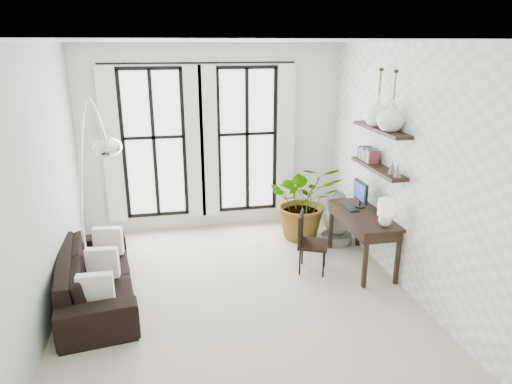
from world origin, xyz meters
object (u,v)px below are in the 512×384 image
object	(u,v)px
plant	(304,200)
arc_lamp	(97,187)
buddha	(337,221)
sofa	(96,275)
desk_chair	(308,239)
desk	(364,219)

from	to	relation	value
plant	arc_lamp	size ratio (longest dim) A/B	0.51
buddha	arc_lamp	bearing A→B (deg)	-164.47
sofa	plant	size ratio (longest dim) A/B	1.70
desk_chair	arc_lamp	world-z (taller)	arc_lamp
plant	buddha	xyz separation A→B (m)	(0.48, -0.33, -0.29)
sofa	arc_lamp	bearing A→B (deg)	-75.15
plant	desk	size ratio (longest dim) A/B	0.95
arc_lamp	plant	bearing A→B (deg)	23.21
desk	arc_lamp	bearing A→B (deg)	-178.43
arc_lamp	desk_chair	bearing A→B (deg)	3.00
arc_lamp	desk	bearing A→B (deg)	1.57
desk_chair	arc_lamp	distance (m)	2.96
sofa	plant	world-z (taller)	plant
desk	buddha	world-z (taller)	desk
arc_lamp	buddha	distance (m)	3.88
sofa	plant	distance (m)	3.52
plant	desk	bearing A→B (deg)	-66.93
sofa	arc_lamp	world-z (taller)	arc_lamp
buddha	plant	bearing A→B (deg)	145.25
plant	arc_lamp	world-z (taller)	arc_lamp
desk	desk_chair	size ratio (longest dim) A/B	1.59
sofa	desk_chair	world-z (taller)	desk_chair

